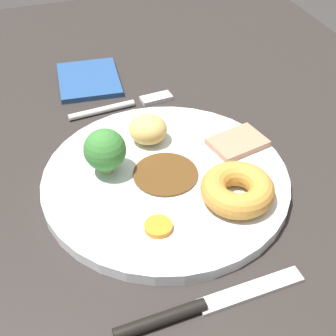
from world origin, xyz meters
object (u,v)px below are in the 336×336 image
object	(u,v)px
meat_slice_main	(238,143)
folded_napkin	(89,80)
fork	(125,105)
knife	(195,308)
yorkshire_pudding	(237,189)
carrot_coin_front	(158,227)
broccoli_floret	(105,150)
roast_potato_left	(150,129)
dinner_plate	(168,179)

from	to	relation	value
meat_slice_main	folded_napkin	size ratio (longest dim) A/B	0.60
fork	knife	xyz separation A→B (cm)	(33.99, -2.46, 0.06)
yorkshire_pudding	carrot_coin_front	world-z (taller)	yorkshire_pudding
folded_napkin	fork	bearing A→B (deg)	21.72
carrot_coin_front	broccoli_floret	bearing A→B (deg)	-164.26
roast_potato_left	broccoli_floret	xyz separation A→B (cm)	(4.06, -6.45, 1.40)
broccoli_floret	roast_potato_left	bearing A→B (deg)	122.19
yorkshire_pudding	knife	xyz separation A→B (cm)	(10.69, -8.89, -2.34)
fork	knife	bearing A→B (deg)	-99.10
carrot_coin_front	folded_napkin	distance (cm)	33.32
knife	folded_napkin	world-z (taller)	knife
dinner_plate	fork	distance (cm)	17.17
roast_potato_left	folded_napkin	size ratio (longest dim) A/B	0.43
fork	knife	distance (cm)	34.08
broccoli_floret	carrot_coin_front	bearing A→B (deg)	15.74
broccoli_floret	folded_napkin	size ratio (longest dim) A/B	0.51
dinner_plate	broccoli_floret	distance (cm)	8.07
broccoli_floret	folded_napkin	xyz separation A→B (cm)	(-22.97, 2.41, -4.19)
carrot_coin_front	folded_napkin	size ratio (longest dim) A/B	0.26
carrot_coin_front	knife	world-z (taller)	carrot_coin_front
broccoli_floret	fork	world-z (taller)	broccoli_floret
roast_potato_left	fork	world-z (taller)	roast_potato_left
yorkshire_pudding	fork	bearing A→B (deg)	-164.55
yorkshire_pudding	folded_napkin	bearing A→B (deg)	-162.82
dinner_plate	yorkshire_pudding	distance (cm)	8.68
fork	folded_napkin	bearing A→B (deg)	106.75
roast_potato_left	dinner_plate	bearing A→B (deg)	0.43
carrot_coin_front	broccoli_floret	size ratio (longest dim) A/B	0.51
knife	folded_napkin	bearing A→B (deg)	88.74
fork	broccoli_floret	bearing A→B (deg)	-117.03
meat_slice_main	folded_napkin	distance (cm)	27.20
dinner_plate	carrot_coin_front	xyz separation A→B (cm)	(7.55, -3.60, 1.00)
yorkshire_pudding	broccoli_floret	world-z (taller)	broccoli_floret
carrot_coin_front	meat_slice_main	bearing A→B (deg)	126.56
broccoli_floret	yorkshire_pudding	bearing A→B (deg)	54.00
dinner_plate	broccoli_floret	size ratio (longest dim) A/B	5.02
meat_slice_main	carrot_coin_front	world-z (taller)	meat_slice_main
meat_slice_main	knife	bearing A→B (deg)	-34.03
broccoli_floret	knife	bearing A→B (deg)	9.76
dinner_plate	meat_slice_main	distance (cm)	10.25
meat_slice_main	yorkshire_pudding	size ratio (longest dim) A/B	0.83
fork	knife	world-z (taller)	knife
dinner_plate	carrot_coin_front	world-z (taller)	carrot_coin_front
carrot_coin_front	roast_potato_left	bearing A→B (deg)	166.15
roast_potato_left	folded_napkin	xyz separation A→B (cm)	(-18.91, -4.05, -2.79)
meat_slice_main	roast_potato_left	distance (cm)	10.95
roast_potato_left	fork	distance (cm)	10.71
dinner_plate	fork	xyz separation A→B (cm)	(-17.15, -0.68, -0.31)
knife	carrot_coin_front	bearing A→B (deg)	90.30
meat_slice_main	folded_napkin	world-z (taller)	meat_slice_main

